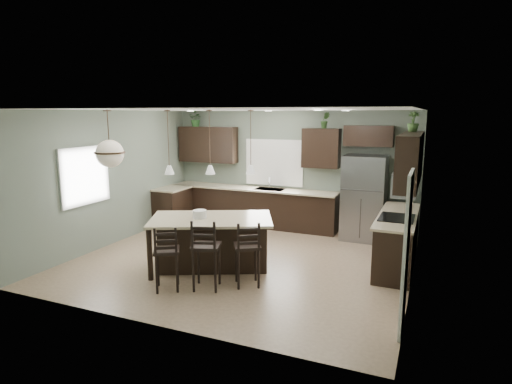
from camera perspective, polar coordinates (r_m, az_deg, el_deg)
The scene contains 33 objects.
ground at distance 8.20m, azimuth -1.75°, elevation -9.04°, with size 6.00×6.00×0.00m, color #9E8466.
pantry_door at distance 5.74m, azimuth 19.39°, elevation -7.58°, with size 0.04×0.82×2.04m, color white.
window_back at distance 10.48m, azimuth 2.46°, elevation 3.95°, with size 1.35×0.02×1.00m, color white.
window_left at distance 8.88m, azimuth -21.90°, elevation 2.02°, with size 0.02×1.10×1.00m, color white.
left_return_cabs at distance 10.80m, azimuth -11.08°, elevation -1.97°, with size 0.60×0.90×0.90m, color black.
left_return_countertop at distance 10.69m, azimuth -11.08°, elevation 0.48°, with size 0.66×0.96×0.04m, color #BAAF8D.
back_lower_cabs at distance 10.57m, azimuth -0.42°, elevation -2.04°, with size 4.20×0.60×0.90m, color black.
back_countertop at distance 10.46m, azimuth -0.46°, elevation 0.46°, with size 4.20×0.66×0.04m, color #BAAF8D.
sink_inset at distance 10.29m, azimuth 1.84°, elevation 0.37°, with size 0.70×0.45×0.01m, color gray.
faucet at distance 10.23m, azimuth 1.78°, elevation 1.14°, with size 0.02×0.02×0.28m, color silver.
back_upper_left at distance 11.04m, azimuth -6.40°, elevation 6.31°, with size 1.55×0.34×0.90m, color black.
back_upper_right at distance 9.94m, azimuth 8.69°, elevation 5.80°, with size 0.85×0.34×0.90m, color black.
fridge_header at distance 9.71m, azimuth 14.80°, elevation 7.24°, with size 1.05×0.34×0.45m, color black.
right_lower_cabs at distance 8.24m, azimuth 18.36°, elevation -6.21°, with size 0.60×2.35×0.90m, color black.
right_countertop at distance 8.12m, azimuth 18.41°, elevation -3.02°, with size 0.66×2.35×0.04m, color #BAAF8D.
cooktop at distance 7.85m, azimuth 18.25°, elevation -3.28°, with size 0.58×0.75×0.02m, color black.
wall_oven_front at distance 8.00m, azimuth 16.01°, elevation -6.57°, with size 0.01×0.72×0.60m, color gray.
right_upper_cabs at distance 7.94m, azimuth 19.92°, elevation 4.15°, with size 0.34×2.35×0.90m, color black.
microwave at distance 7.73m, azimuth 19.25°, elevation 1.03°, with size 0.40×0.75×0.40m, color gray.
refrigerator at distance 9.57m, azimuth 14.19°, elevation -0.77°, with size 0.90×0.74×1.85m, color gray.
kitchen_island at distance 7.69m, azimuth -5.93°, elevation -6.80°, with size 2.11×1.20×0.92m, color black.
serving_dish at distance 7.57m, azimuth -7.52°, elevation -2.94°, with size 0.24×0.24×0.14m, color silver.
bar_stool_left at distance 6.87m, azimuth -11.81°, elevation -8.56°, with size 0.39×0.39×1.05m, color black.
bar_stool_center at distance 6.80m, azimuth -6.64°, elevation -8.18°, with size 0.42×0.42×1.14m, color black.
bar_stool_right at distance 6.89m, azimuth -1.17°, elevation -8.16°, with size 0.40×0.40×1.08m, color black.
pendant_left at distance 7.45m, azimuth -11.61°, elevation 6.49°, with size 0.17×0.17×1.10m, color white, non-canonical shape.
pendant_center at distance 7.36m, azimuth -6.20°, elevation 6.60°, with size 0.17×0.17×1.10m, color white, non-canonical shape.
pendant_right at distance 7.35m, azimuth -0.71°, elevation 6.65°, with size 0.17×0.17×1.10m, color silver, non-canonical shape.
chandelier at distance 7.80m, azimuth -19.03°, elevation 6.72°, with size 0.52×0.52×0.99m, color #F8E5CB, non-canonical shape.
plant_back_left at distance 11.14m, azimuth -8.00°, elevation 9.66°, with size 0.36×0.31×0.40m, color #234B21.
plant_back_right at distance 9.86m, azimuth 9.20°, elevation 9.43°, with size 0.20×0.16×0.36m, color #2B4C21.
plant_right_wall at distance 8.53m, azimuth 20.23°, elevation 8.81°, with size 0.21×0.21×0.37m, color #335324.
room_shell at distance 7.80m, azimuth -1.82°, elevation 2.80°, with size 6.00×6.00×6.00m.
Camera 1 is at (3.24, -7.02, 2.74)m, focal length 30.00 mm.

